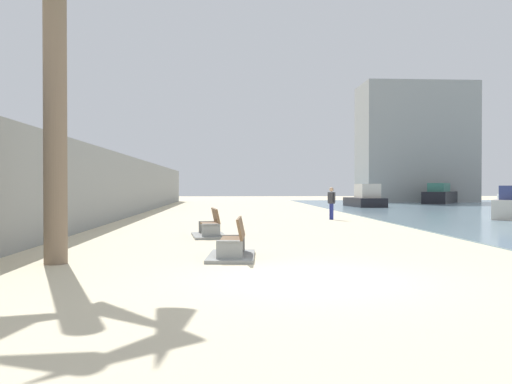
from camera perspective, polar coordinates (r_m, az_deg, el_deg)
name	(u,v)px	position (r m, az deg, el deg)	size (l,w,h in m)	color
ground_plane	(257,219)	(27.72, 0.12, -2.95)	(120.00, 120.00, 0.00)	beige
seawall	(115,186)	(28.24, -15.26, 0.59)	(0.80, 64.00, 3.44)	gray
palm_tree	(54,1)	(13.08, -21.36, 19.07)	(3.15, 3.26, 7.96)	#7A6651
bench_near	(233,248)	(12.61, -2.61, -6.22)	(1.24, 2.17, 0.98)	gray
bench_far	(210,230)	(17.87, -5.12, -4.19)	(1.36, 2.22, 0.98)	gray
person_walking	(331,201)	(27.03, 8.33, -0.97)	(0.33, 0.46, 1.68)	navy
boat_outer	(365,198)	(43.61, 11.98, -0.71)	(2.62, 4.78, 1.89)	black
boat_distant	(441,195)	(54.98, 19.72, -0.36)	(6.15, 7.74, 1.99)	black
harbor_building	(415,143)	(59.53, 17.16, 5.14)	(12.00, 6.00, 12.85)	gray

